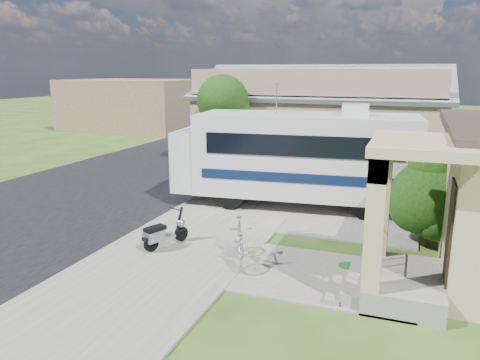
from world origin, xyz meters
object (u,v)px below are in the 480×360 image
(pickup_truck, at_px, (214,141))
(van, at_px, (248,124))
(shrub, at_px, (432,195))
(bicycle, at_px, (240,244))
(garden_hose, at_px, (346,269))
(scooter, at_px, (163,233))
(motorhome, at_px, (297,155))

(pickup_truck, distance_m, van, 7.12)
(shrub, height_order, bicycle, shrub)
(garden_hose, bearing_deg, bicycle, -170.31)
(scooter, height_order, van, van)
(scooter, bearing_deg, van, 124.71)
(scooter, bearing_deg, garden_hose, 23.63)
(shrub, height_order, scooter, shrub)
(shrub, height_order, garden_hose, shrub)
(shrub, relative_size, bicycle, 1.57)
(motorhome, height_order, pickup_truck, motorhome)
(van, distance_m, garden_hose, 23.34)
(scooter, xyz_separation_m, garden_hose, (4.88, 0.22, -0.36))
(garden_hose, bearing_deg, scooter, -177.47)
(shrub, distance_m, van, 21.97)
(motorhome, height_order, shrub, motorhome)
(motorhome, distance_m, scooter, 6.02)
(scooter, distance_m, garden_hose, 4.90)
(motorhome, xyz_separation_m, pickup_truck, (-7.02, 8.79, -1.10))
(bicycle, distance_m, pickup_truck, 16.01)
(shrub, bearing_deg, van, 122.76)
(scooter, relative_size, garden_hose, 3.82)
(shrub, xyz_separation_m, pickup_truck, (-11.44, 11.37, -0.72))
(garden_hose, bearing_deg, pickup_truck, 124.47)
(motorhome, height_order, van, motorhome)
(bicycle, xyz_separation_m, garden_hose, (2.58, 0.44, -0.46))
(van, bearing_deg, motorhome, -71.77)
(motorhome, xyz_separation_m, scooter, (-2.32, -5.37, -1.39))
(motorhome, xyz_separation_m, garden_hose, (2.56, -5.16, -1.76))
(pickup_truck, bearing_deg, garden_hose, 117.42)
(motorhome, bearing_deg, pickup_truck, 122.49)
(shrub, bearing_deg, motorhome, 149.76)
(bicycle, bearing_deg, garden_hose, -13.64)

